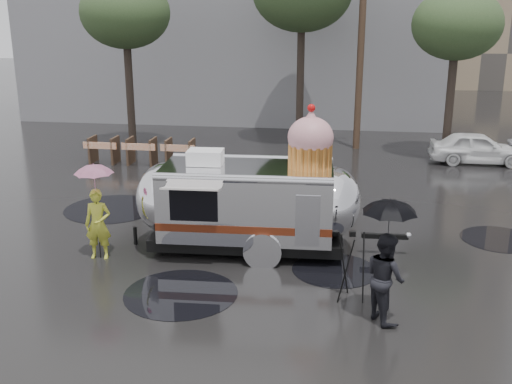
% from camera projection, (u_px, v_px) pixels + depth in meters
% --- Properties ---
extents(ground, '(120.00, 120.00, 0.00)m').
position_uv_depth(ground, '(241.00, 289.00, 12.47)').
color(ground, black).
rests_on(ground, ground).
extents(puddles, '(13.01, 10.89, 0.01)m').
position_uv_depth(puddles, '(242.00, 242.00, 15.01)').
color(puddles, black).
rests_on(puddles, ground).
extents(utility_pole, '(1.60, 0.28, 9.00)m').
position_uv_depth(utility_pole, '(361.00, 36.00, 24.04)').
color(utility_pole, '#473323').
rests_on(utility_pole, ground).
extents(tree_left, '(3.64, 3.64, 6.95)m').
position_uv_depth(tree_left, '(125.00, 13.00, 24.19)').
color(tree_left, '#382D26').
rests_on(tree_left, ground).
extents(tree_right, '(3.36, 3.36, 6.42)m').
position_uv_depth(tree_right, '(457.00, 25.00, 22.47)').
color(tree_right, '#382D26').
rests_on(tree_right, ground).
extents(barricade_row, '(4.30, 0.80, 1.00)m').
position_uv_depth(barricade_row, '(142.00, 151.00, 22.54)').
color(barricade_row, '#473323').
rests_on(barricade_row, ground).
extents(airstream_trailer, '(6.74, 2.73, 3.63)m').
position_uv_depth(airstream_trailer, '(251.00, 199.00, 14.22)').
color(airstream_trailer, silver).
rests_on(airstream_trailer, ground).
extents(person_left, '(0.64, 0.46, 1.66)m').
position_uv_depth(person_left, '(98.00, 224.00, 13.83)').
color(person_left, gold).
rests_on(person_left, ground).
extents(umbrella_pink, '(1.07, 1.07, 2.28)m').
position_uv_depth(umbrella_pink, '(94.00, 179.00, 13.52)').
color(umbrella_pink, pink).
rests_on(umbrella_pink, ground).
extents(person_right, '(0.80, 0.94, 1.71)m').
position_uv_depth(person_right, '(385.00, 277.00, 11.00)').
color(person_right, black).
rests_on(person_right, ground).
extents(umbrella_black, '(1.22, 1.22, 2.38)m').
position_uv_depth(umbrella_black, '(389.00, 221.00, 10.68)').
color(umbrella_black, black).
rests_on(umbrella_black, ground).
extents(tripod, '(0.56, 0.60, 1.47)m').
position_uv_depth(tripod, '(351.00, 260.00, 11.78)').
color(tripod, black).
rests_on(tripod, ground).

